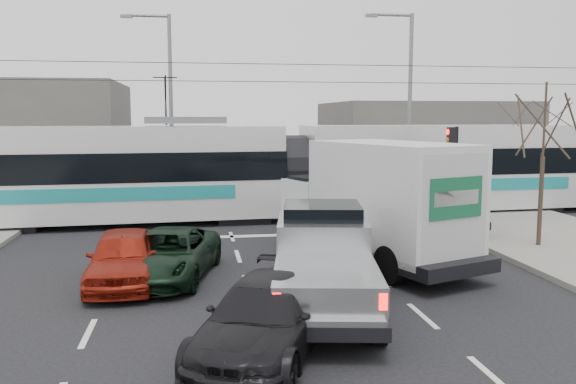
{
  "coord_description": "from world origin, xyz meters",
  "views": [
    {
      "loc": [
        -2.93,
        -14.66,
        4.13
      ],
      "look_at": [
        -0.09,
        3.74,
        1.8
      ],
      "focal_mm": 38.0,
      "sensor_mm": 36.0,
      "label": 1
    }
  ],
  "objects": [
    {
      "name": "ground",
      "position": [
        0.0,
        0.0,
        0.0
      ],
      "size": [
        120.0,
        120.0,
        0.0
      ],
      "primitive_type": "plane",
      "color": "black",
      "rests_on": "ground"
    },
    {
      "name": "rails",
      "position": [
        0.0,
        10.0,
        0.01
      ],
      "size": [
        60.0,
        1.6,
        0.03
      ],
      "primitive_type": "cube",
      "color": "#33302D",
      "rests_on": "ground"
    },
    {
      "name": "building_right",
      "position": [
        12.0,
        24.0,
        2.5
      ],
      "size": [
        12.0,
        10.0,
        5.0
      ],
      "primitive_type": "cube",
      "color": "slate",
      "rests_on": "ground"
    },
    {
      "name": "bare_tree",
      "position": [
        7.6,
        2.5,
        3.79
      ],
      "size": [
        2.4,
        2.4,
        5.0
      ],
      "color": "#47382B",
      "rests_on": "ground"
    },
    {
      "name": "traffic_signal",
      "position": [
        6.47,
        6.5,
        2.74
      ],
      "size": [
        0.44,
        0.44,
        3.6
      ],
      "color": "black",
      "rests_on": "ground"
    },
    {
      "name": "street_lamp_near",
      "position": [
        7.31,
        14.0,
        5.11
      ],
      "size": [
        2.38,
        0.25,
        9.0
      ],
      "color": "slate",
      "rests_on": "ground"
    },
    {
      "name": "street_lamp_far",
      "position": [
        -4.19,
        16.0,
        5.11
      ],
      "size": [
        2.38,
        0.25,
        9.0
      ],
      "color": "slate",
      "rests_on": "ground"
    },
    {
      "name": "catenary",
      "position": [
        0.0,
        10.0,
        3.88
      ],
      "size": [
        60.0,
        0.2,
        7.0
      ],
      "color": "black",
      "rests_on": "ground"
    },
    {
      "name": "tram",
      "position": [
        0.94,
        9.47,
        1.98
      ],
      "size": [
        27.44,
        4.5,
        5.58
      ],
      "rotation": [
        0.0,
        0.0,
        0.06
      ],
      "color": "silver",
      "rests_on": "ground"
    },
    {
      "name": "silver_pickup",
      "position": [
        -0.2,
        -2.0,
        1.06
      ],
      "size": [
        3.0,
        6.16,
        2.14
      ],
      "rotation": [
        0.0,
        0.0,
        -0.17
      ],
      "color": "black",
      "rests_on": "ground"
    },
    {
      "name": "box_truck",
      "position": [
        2.09,
        1.48,
        1.69
      ],
      "size": [
        4.65,
        7.24,
        3.43
      ],
      "rotation": [
        0.0,
        0.0,
        0.37
      ],
      "color": "black",
      "rests_on": "ground"
    },
    {
      "name": "navy_pickup",
      "position": [
        5.49,
        6.46,
        1.09
      ],
      "size": [
        2.24,
        5.33,
        2.21
      ],
      "rotation": [
        0.0,
        0.0,
        0.04
      ],
      "color": "black",
      "rests_on": "ground"
    },
    {
      "name": "green_car",
      "position": [
        -3.64,
        0.8,
        0.62
      ],
      "size": [
        3.01,
        4.81,
        1.24
      ],
      "primitive_type": "imported",
      "rotation": [
        0.0,
        0.0,
        -0.23
      ],
      "color": "black",
      "rests_on": "ground"
    },
    {
      "name": "red_car",
      "position": [
        -4.69,
        0.39,
        0.68
      ],
      "size": [
        1.67,
        4.03,
        1.37
      ],
      "primitive_type": "imported",
      "rotation": [
        0.0,
        0.0,
        0.01
      ],
      "color": "maroon",
      "rests_on": "ground"
    },
    {
      "name": "dark_car",
      "position": [
        -1.76,
        -4.5,
        0.65
      ],
      "size": [
        3.44,
        4.82,
        1.3
      ],
      "primitive_type": "imported",
      "rotation": [
        0.0,
        0.0,
        -0.41
      ],
      "color": "black",
      "rests_on": "ground"
    }
  ]
}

